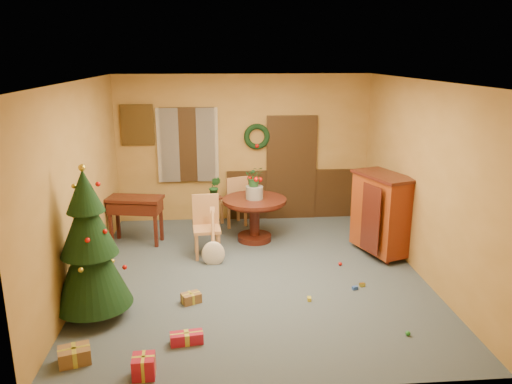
{
  "coord_description": "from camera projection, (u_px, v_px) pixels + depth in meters",
  "views": [
    {
      "loc": [
        -0.57,
        -7.0,
        3.25
      ],
      "look_at": [
        0.04,
        0.4,
        1.2
      ],
      "focal_mm": 35.0,
      "sensor_mm": 36.0,
      "label": 1
    }
  ],
  "objects": [
    {
      "name": "writing_desk",
      "position": [
        135.0,
        209.0,
        8.77
      ],
      "size": [
        1.02,
        0.64,
        0.85
      ],
      "color": "black",
      "rests_on": "floor"
    },
    {
      "name": "guitar",
      "position": [
        213.0,
        239.0,
        7.9
      ],
      "size": [
        0.44,
        0.6,
        0.85
      ],
      "primitive_type": null,
      "rotation": [
        -0.49,
        0.0,
        0.12
      ],
      "color": "beige",
      "rests_on": "floor"
    },
    {
      "name": "toy_a",
      "position": [
        355.0,
        288.0,
        7.14
      ],
      "size": [
        0.09,
        0.07,
        0.05
      ],
      "primitive_type": "cube",
      "rotation": [
        0.0,
        0.0,
        0.27
      ],
      "color": "#24469E",
      "rests_on": "floor"
    },
    {
      "name": "gift_c",
      "position": [
        191.0,
        298.0,
        6.76
      ],
      "size": [
        0.3,
        0.26,
        0.14
      ],
      "color": "brown",
      "rests_on": "floor"
    },
    {
      "name": "plant_stand",
      "position": [
        215.0,
        212.0,
        9.19
      ],
      "size": [
        0.28,
        0.28,
        0.73
      ],
      "color": "black",
      "rests_on": "floor"
    },
    {
      "name": "toy_c",
      "position": [
        309.0,
        299.0,
        6.82
      ],
      "size": [
        0.06,
        0.08,
        0.05
      ],
      "primitive_type": "cube",
      "rotation": [
        0.0,
        0.0,
        1.47
      ],
      "color": "gold",
      "rests_on": "floor"
    },
    {
      "name": "urn",
      "position": [
        254.0,
        192.0,
        8.81
      ],
      "size": [
        0.31,
        0.31,
        0.22
      ],
      "primitive_type": "cylinder",
      "color": "slate",
      "rests_on": "dining_table"
    },
    {
      "name": "gift_b",
      "position": [
        144.0,
        366.0,
        5.19
      ],
      "size": [
        0.24,
        0.24,
        0.24
      ],
      "color": "#A61630",
      "rests_on": "floor"
    },
    {
      "name": "chair_near",
      "position": [
        206.0,
        223.0,
        8.28
      ],
      "size": [
        0.47,
        0.47,
        1.02
      ],
      "color": "#A37041",
      "rests_on": "floor"
    },
    {
      "name": "gift_d",
      "position": [
        187.0,
        338.0,
        5.8
      ],
      "size": [
        0.4,
        0.21,
        0.14
      ],
      "color": "#A61630",
      "rests_on": "floor"
    },
    {
      "name": "room_envelope",
      "position": [
        255.0,
        165.0,
        9.95
      ],
      "size": [
        5.5,
        5.5,
        5.5
      ],
      "color": "#36404E",
      "rests_on": "ground"
    },
    {
      "name": "chair_far",
      "position": [
        235.0,
        199.0,
        9.66
      ],
      "size": [
        0.57,
        0.57,
        1.01
      ],
      "color": "#A37041",
      "rests_on": "floor"
    },
    {
      "name": "centerpiece_plant",
      "position": [
        254.0,
        176.0,
        8.74
      ],
      "size": [
        0.33,
        0.28,
        0.36
      ],
      "primitive_type": "imported",
      "color": "#1E4C23",
      "rests_on": "urn"
    },
    {
      "name": "toy_b",
      "position": [
        408.0,
        333.0,
        5.96
      ],
      "size": [
        0.06,
        0.06,
        0.06
      ],
      "primitive_type": "sphere",
      "color": "#227D2C",
      "rests_on": "floor"
    },
    {
      "name": "christmas_tree",
      "position": [
        89.0,
        247.0,
        6.17
      ],
      "size": [
        0.97,
        0.97,
        2.0
      ],
      "color": "#382111",
      "rests_on": "floor"
    },
    {
      "name": "sideboard",
      "position": [
        382.0,
        212.0,
        8.23
      ],
      "size": [
        0.9,
        1.21,
        1.38
      ],
      "color": "#58140A",
      "rests_on": "floor"
    },
    {
      "name": "toy_d",
      "position": [
        340.0,
        264.0,
        7.95
      ],
      "size": [
        0.06,
        0.06,
        0.06
      ],
      "primitive_type": "sphere",
      "color": "red",
      "rests_on": "floor"
    },
    {
      "name": "stand_plant",
      "position": [
        215.0,
        187.0,
        9.07
      ],
      "size": [
        0.25,
        0.22,
        0.39
      ],
      "primitive_type": "imported",
      "rotation": [
        0.0,
        0.0,
        -0.24
      ],
      "color": "#19471E",
      "rests_on": "plant_stand"
    },
    {
      "name": "toy_e",
      "position": [
        362.0,
        285.0,
        7.24
      ],
      "size": [
        0.09,
        0.07,
        0.05
      ],
      "primitive_type": "cube",
      "rotation": [
        0.0,
        0.0,
        0.27
      ],
      "color": "gold",
      "rests_on": "floor"
    },
    {
      "name": "dining_table",
      "position": [
        254.0,
        211.0,
        8.91
      ],
      "size": [
        1.14,
        1.14,
        0.79
      ],
      "color": "black",
      "rests_on": "floor"
    },
    {
      "name": "gift_a",
      "position": [
        74.0,
        355.0,
        5.43
      ],
      "size": [
        0.39,
        0.33,
        0.18
      ],
      "color": "brown",
      "rests_on": "floor"
    }
  ]
}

